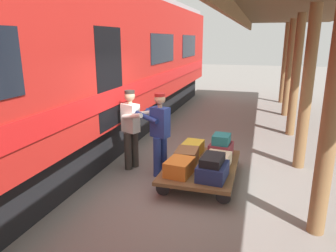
# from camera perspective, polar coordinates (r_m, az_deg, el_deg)

# --- Properties ---
(ground_plane) EXTENTS (60.00, 60.00, 0.00)m
(ground_plane) POSITION_cam_1_polar(r_m,az_deg,el_deg) (6.47, 4.73, -9.47)
(ground_plane) COLOR slate
(platform_canopy) EXTENTS (3.20, 18.63, 3.56)m
(platform_canopy) POSITION_cam_1_polar(r_m,az_deg,el_deg) (5.85, 26.36, 18.94)
(platform_canopy) COLOR brown
(platform_canopy) RESTS_ON ground_plane
(train_car) EXTENTS (3.02, 20.29, 4.00)m
(train_car) POSITION_cam_1_polar(r_m,az_deg,el_deg) (7.28, -21.16, 9.22)
(train_car) COLOR #B21E19
(train_car) RESTS_ON ground_plane
(luggage_cart) EXTENTS (1.35, 2.07, 0.33)m
(luggage_cart) POSITION_cam_1_polar(r_m,az_deg,el_deg) (6.33, 6.04, -7.32)
(luggage_cart) COLOR brown
(luggage_cart) RESTS_ON ground_plane
(suitcase_yellow_case) EXTENTS (0.43, 0.60, 0.26)m
(suitcase_yellow_case) POSITION_cam_1_polar(r_m,az_deg,el_deg) (6.84, 4.46, -3.95)
(suitcase_yellow_case) COLOR gold
(suitcase_yellow_case) RESTS_ON luggage_cart
(suitcase_orange_carryall) EXTENTS (0.50, 0.61, 0.28)m
(suitcase_orange_carryall) POSITION_cam_1_polar(r_m,az_deg,el_deg) (5.80, 2.08, -7.43)
(suitcase_orange_carryall) COLOR #CC6B23
(suitcase_orange_carryall) RESTS_ON luggage_cart
(suitcase_burgundy_valise) EXTENTS (0.49, 0.59, 0.29)m
(suitcase_burgundy_valise) POSITION_cam_1_polar(r_m,az_deg,el_deg) (6.75, 9.52, -4.26)
(suitcase_burgundy_valise) COLOR maroon
(suitcase_burgundy_valise) RESTS_ON luggage_cart
(suitcase_brown_leather) EXTENTS (0.44, 0.57, 0.28)m
(suitcase_brown_leather) POSITION_cam_1_polar(r_m,az_deg,el_deg) (6.31, 3.37, -5.48)
(suitcase_brown_leather) COLOR brown
(suitcase_brown_leather) RESTS_ON luggage_cart
(suitcase_cream_canvas) EXTENTS (0.53, 0.64, 0.24)m
(suitcase_cream_canvas) POSITION_cam_1_polar(r_m,az_deg,el_deg) (6.22, 8.84, -6.16)
(suitcase_cream_canvas) COLOR beige
(suitcase_cream_canvas) RESTS_ON luggage_cart
(suitcase_navy_fabric) EXTENTS (0.53, 0.67, 0.27)m
(suitcase_navy_fabric) POSITION_cam_1_polar(r_m,az_deg,el_deg) (5.70, 8.05, -8.09)
(suitcase_navy_fabric) COLOR navy
(suitcase_navy_fabric) RESTS_ON luggage_cart
(suitcase_teal_softside) EXTENTS (0.36, 0.43, 0.20)m
(suitcase_teal_softside) POSITION_cam_1_polar(r_m,az_deg,el_deg) (6.64, 9.62, -2.36)
(suitcase_teal_softside) COLOR #1E666B
(suitcase_teal_softside) RESTS_ON suitcase_burgundy_valise
(suitcase_black_hardshell) EXTENTS (0.40, 0.58, 0.15)m
(suitcase_black_hardshell) POSITION_cam_1_polar(r_m,az_deg,el_deg) (5.64, 8.03, -6.06)
(suitcase_black_hardshell) COLOR black
(suitcase_black_hardshell) RESTS_ON suitcase_navy_fabric
(porter_in_overalls) EXTENTS (0.73, 0.57, 1.70)m
(porter_in_overalls) POSITION_cam_1_polar(r_m,az_deg,el_deg) (6.36, -1.58, -0.97)
(porter_in_overalls) COLOR navy
(porter_in_overalls) RESTS_ON ground_plane
(porter_by_door) EXTENTS (0.74, 0.59, 1.70)m
(porter_by_door) POSITION_cam_1_polar(r_m,az_deg,el_deg) (6.71, -6.63, -0.19)
(porter_by_door) COLOR #332D28
(porter_by_door) RESTS_ON ground_plane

